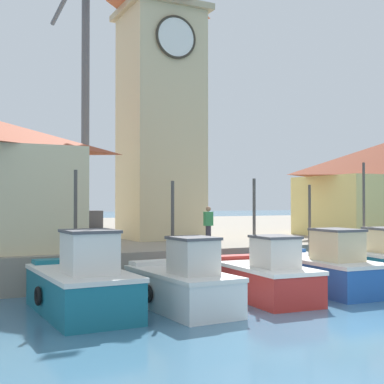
% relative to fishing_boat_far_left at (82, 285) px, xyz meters
% --- Properties ---
extents(ground_plane, '(300.00, 300.00, 0.00)m').
position_rel_fishing_boat_far_left_xyz_m(ground_plane, '(5.71, -4.18, -0.79)').
color(ground_plane, teal).
extents(quay_wharf, '(120.00, 40.00, 1.28)m').
position_rel_fishing_boat_far_left_xyz_m(quay_wharf, '(5.71, 23.42, -0.15)').
color(quay_wharf, gray).
rests_on(quay_wharf, ground).
extents(fishing_boat_far_left, '(2.32, 4.65, 4.01)m').
position_rel_fishing_boat_far_left_xyz_m(fishing_boat_far_left, '(0.00, 0.00, 0.00)').
color(fishing_boat_far_left, '#196B7F').
rests_on(fishing_boat_far_left, ground).
extents(fishing_boat_left_outer, '(2.03, 4.35, 3.72)m').
position_rel_fishing_boat_far_left_xyz_m(fishing_boat_left_outer, '(2.75, -0.62, -0.07)').
color(fishing_boat_left_outer, silver).
rests_on(fishing_boat_left_outer, ground).
extents(fishing_boat_left_inner, '(2.12, 4.45, 3.86)m').
position_rel_fishing_boat_far_left_xyz_m(fishing_boat_left_inner, '(5.77, -0.33, -0.09)').
color(fishing_boat_left_inner, '#AD2823').
rests_on(fishing_boat_left_inner, ground).
extents(fishing_boat_mid_left, '(2.23, 5.25, 3.71)m').
position_rel_fishing_boat_far_left_xyz_m(fishing_boat_mid_left, '(8.57, 0.18, -0.06)').
color(fishing_boat_mid_left, '#2356A8').
rests_on(fishing_boat_mid_left, ground).
extents(fishing_boat_center, '(2.54, 4.72, 4.61)m').
position_rel_fishing_boat_far_left_xyz_m(fishing_boat_center, '(11.16, 0.32, -0.01)').
color(fishing_boat_center, '#196B7F').
rests_on(fishing_boat_center, ground).
extents(clock_tower, '(3.99, 3.99, 15.30)m').
position_rel_fishing_boat_far_left_xyz_m(clock_tower, '(6.48, 9.69, 7.67)').
color(clock_tower, beige).
rests_on(clock_tower, quay_wharf).
extents(port_crane_far, '(2.00, 9.77, 19.22)m').
position_rel_fishing_boat_far_left_xyz_m(port_crane_far, '(6.00, 22.13, 8.15)').
color(port_crane_far, '#353539').
rests_on(port_crane_far, quay_wharf).
extents(dock_worker_near_tower, '(0.34, 0.22, 1.62)m').
position_rel_fishing_boat_far_left_xyz_m(dock_worker_near_tower, '(6.26, 4.28, 1.34)').
color(dock_worker_near_tower, '#33333D').
rests_on(dock_worker_near_tower, quay_wharf).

